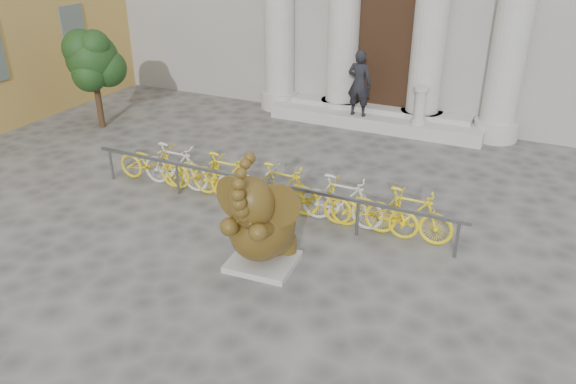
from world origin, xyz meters
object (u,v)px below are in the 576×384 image
at_px(tree, 93,60).
at_px(pedestrian, 359,83).
at_px(elephant_statue, 261,225).
at_px(bike_rack, 266,185).

height_order(tree, pedestrian, tree).
relative_size(elephant_statue, pedestrian, 1.21).
bearing_deg(pedestrian, bike_rack, 89.53).
xyz_separation_m(bike_rack, pedestrian, (0.05, 5.42, 0.76)).
relative_size(bike_rack, tree, 2.94).
height_order(elephant_statue, bike_rack, elephant_statue).
bearing_deg(tree, elephant_statue, -30.22).
distance_m(elephant_statue, pedestrian, 7.41).
bearing_deg(elephant_statue, bike_rack, 111.12).
relative_size(bike_rack, pedestrian, 4.42).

